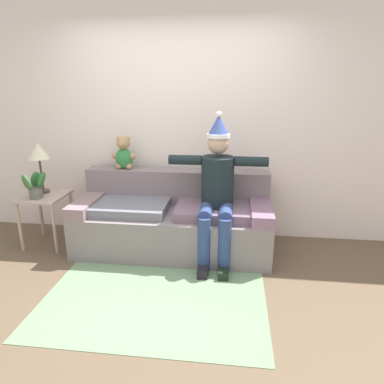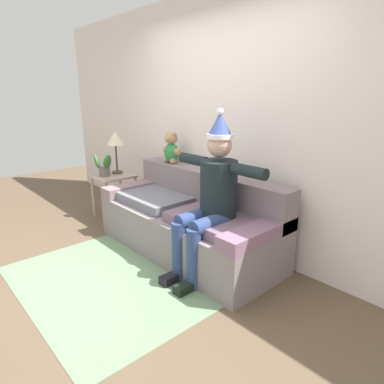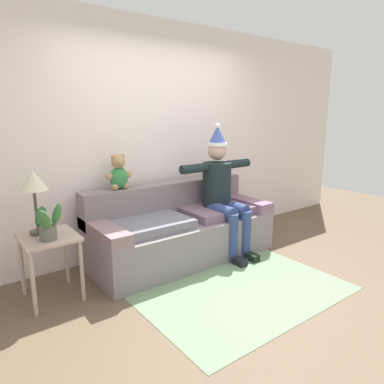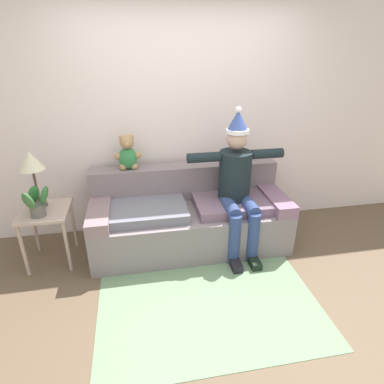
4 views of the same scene
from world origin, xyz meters
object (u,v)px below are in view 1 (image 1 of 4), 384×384
person_seated (217,187)px  side_table (45,204)px  table_lamp (39,153)px  potted_plant (35,186)px  couch (174,220)px  teddy_bear (124,154)px

person_seated → side_table: size_ratio=2.58×
table_lamp → potted_plant: table_lamp is taller
couch → potted_plant: 1.55m
person_seated → table_lamp: size_ratio=2.66×
couch → teddy_bear: teddy_bear is taller
person_seated → couch: bearing=161.3°
person_seated → potted_plant: bearing=-179.3°
person_seated → teddy_bear: (-1.10, 0.42, 0.23)m
teddy_bear → couch: bearing=-22.8°
person_seated → side_table: bearing=177.5°
potted_plant → side_table: bearing=79.1°
table_lamp → potted_plant: bearing=-80.1°
person_seated → teddy_bear: 1.20m
couch → person_seated: bearing=-18.7°
teddy_bear → table_lamp: (-0.91, -0.24, 0.03)m
side_table → table_lamp: (-0.06, 0.10, 0.56)m
side_table → table_lamp: 0.57m
teddy_bear → potted_plant: teddy_bear is taller
couch → side_table: 1.48m
side_table → potted_plant: (-0.02, -0.11, 0.24)m
couch → side_table: size_ratio=3.55×
couch → side_table: couch is taller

